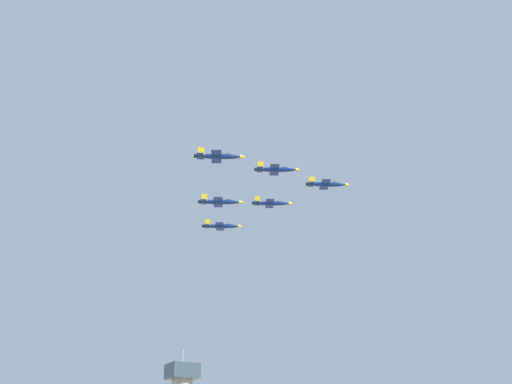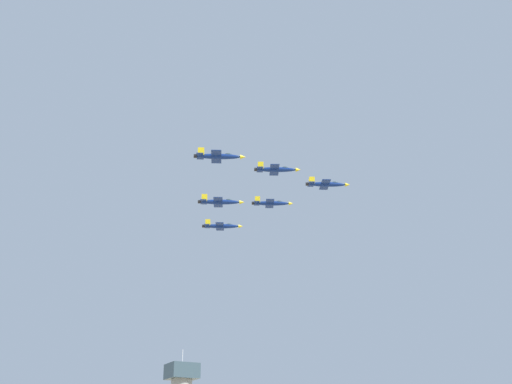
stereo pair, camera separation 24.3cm
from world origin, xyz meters
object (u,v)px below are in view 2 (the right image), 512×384
jet_left_outer (222,226)px  jet_slot_rear (220,202)px  jet_lead (327,184)px  jet_left_wingman (272,203)px  jet_right_wingman (276,169)px  jet_right_outer (219,156)px

jet_left_outer → jet_slot_rear: 32.42m
jet_slot_rear → jet_lead: bearing=-0.3°
jet_left_wingman → jet_left_outer: size_ratio=0.97×
jet_left_wingman → jet_right_wingman: 32.35m
jet_right_wingman → jet_right_outer: size_ratio=0.95×
jet_lead → jet_right_wingman: size_ratio=1.03×
jet_left_outer → jet_right_outer: bearing=-89.4°
jet_right_wingman → jet_left_outer: jet_right_wingman is taller
jet_right_outer → jet_slot_rear: size_ratio=0.99×
jet_lead → jet_right_outer: (-48.35, -12.55, -4.41)m
jet_left_wingman → jet_right_wingman: jet_left_wingman is taller
jet_lead → jet_left_wingman: 25.01m
jet_right_wingman → jet_left_outer: bearing=112.1°
jet_left_outer → jet_right_outer: (-28.18, -58.25, 0.62)m
jet_left_wingman → jet_right_wingman: bearing=-89.8°
jet_lead → jet_right_outer: jet_lead is taller
jet_right_wingman → jet_slot_rear: jet_right_wingman is taller
jet_left_outer → jet_slot_rear: size_ratio=0.98×
jet_left_wingman → jet_left_outer: jet_left_wingman is taller
jet_left_wingman → jet_slot_rear: (-24.17, -6.27, -5.90)m
jet_slot_rear → jet_right_outer: bearing=-90.3°
jet_lead → jet_left_outer: (-20.17, 45.70, -5.04)m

